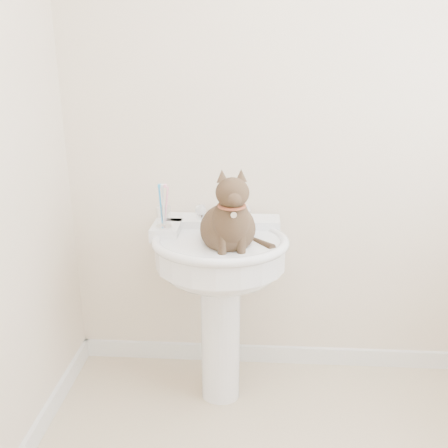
# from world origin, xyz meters

# --- Properties ---
(wall_back) EXTENTS (2.20, 0.00, 2.50)m
(wall_back) POSITION_xyz_m (0.00, 1.10, 1.25)
(wall_back) COLOR beige
(wall_back) RESTS_ON ground
(baseboard_back) EXTENTS (2.20, 0.02, 0.09)m
(baseboard_back) POSITION_xyz_m (0.00, 1.09, 0.04)
(baseboard_back) COLOR white
(baseboard_back) RESTS_ON floor
(pedestal_sink) EXTENTS (0.59, 0.58, 0.81)m
(pedestal_sink) POSITION_xyz_m (-0.36, 0.81, 0.64)
(pedestal_sink) COLOR white
(pedestal_sink) RESTS_ON floor
(faucet) EXTENTS (0.28, 0.12, 0.14)m
(faucet) POSITION_xyz_m (-0.36, 0.95, 0.85)
(faucet) COLOR silver
(faucet) RESTS_ON pedestal_sink
(soap_bar) EXTENTS (0.09, 0.06, 0.03)m
(soap_bar) POSITION_xyz_m (-0.32, 1.04, 0.83)
(soap_bar) COLOR gold
(soap_bar) RESTS_ON pedestal_sink
(toothbrush_cup) EXTENTS (0.07, 0.07, 0.18)m
(toothbrush_cup) POSITION_xyz_m (-0.60, 0.84, 0.86)
(toothbrush_cup) COLOR silver
(toothbrush_cup) RESTS_ON pedestal_sink
(cat) EXTENTS (0.25, 0.31, 0.46)m
(cat) POSITION_xyz_m (-0.32, 0.74, 0.87)
(cat) COLOR brown
(cat) RESTS_ON pedestal_sink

